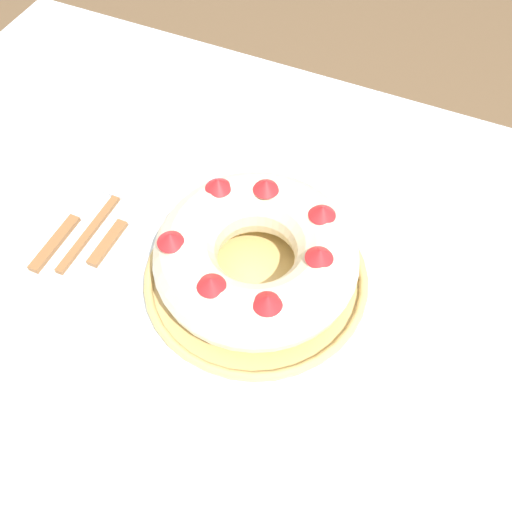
# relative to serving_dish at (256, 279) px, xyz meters

# --- Properties ---
(ground_plane) EXTENTS (8.00, 8.00, 0.00)m
(ground_plane) POSITION_rel_serving_dish_xyz_m (0.01, -0.01, -0.75)
(ground_plane) COLOR brown
(dining_table) EXTENTS (1.38, 0.92, 0.74)m
(dining_table) POSITION_rel_serving_dish_xyz_m (0.01, -0.01, -0.11)
(dining_table) COLOR silver
(dining_table) RESTS_ON ground_plane
(serving_dish) EXTENTS (0.30, 0.30, 0.02)m
(serving_dish) POSITION_rel_serving_dish_xyz_m (0.00, 0.00, 0.00)
(serving_dish) COLOR tan
(serving_dish) RESTS_ON dining_table
(bundt_cake) EXTENTS (0.26, 0.26, 0.10)m
(bundt_cake) POSITION_rel_serving_dish_xyz_m (-0.00, -0.00, 0.05)
(bundt_cake) COLOR beige
(bundt_cake) RESTS_ON serving_dish
(fork) EXTENTS (0.02, 0.20, 0.01)m
(fork) POSITION_rel_serving_dish_xyz_m (-0.25, 0.02, -0.01)
(fork) COLOR #936038
(fork) RESTS_ON dining_table
(serving_knife) EXTENTS (0.02, 0.23, 0.01)m
(serving_knife) POSITION_rel_serving_dish_xyz_m (-0.28, -0.01, -0.01)
(serving_knife) COLOR #936038
(serving_knife) RESTS_ON dining_table
(cake_knife) EXTENTS (0.02, 0.18, 0.01)m
(cake_knife) POSITION_rel_serving_dish_xyz_m (-0.22, 0.01, -0.01)
(cake_knife) COLOR #936038
(cake_knife) RESTS_ON dining_table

